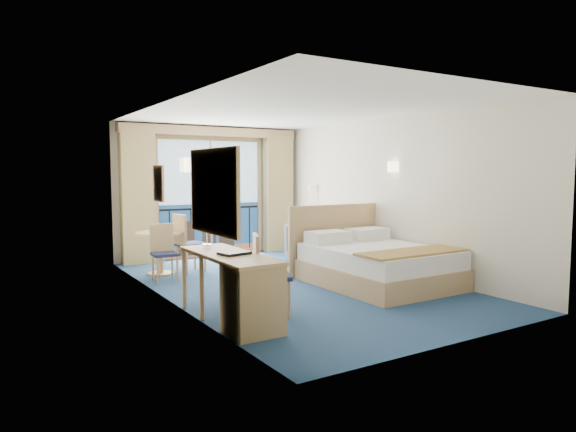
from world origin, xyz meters
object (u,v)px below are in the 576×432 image
(desk, at_px, (247,291))
(nightstand, at_px, (347,252))
(armchair, at_px, (313,242))
(table_chair_b, at_px, (163,249))
(round_table, at_px, (160,242))
(table_chair_a, at_px, (186,240))
(floor_lamp, at_px, (311,202))
(desk_chair, at_px, (266,270))
(bed, at_px, (375,263))

(desk, bearing_deg, nightstand, 37.31)
(armchair, height_order, table_chair_b, table_chair_b)
(armchair, relative_size, round_table, 1.04)
(nightstand, distance_m, round_table, 3.46)
(table_chair_a, bearing_deg, nightstand, -114.07)
(floor_lamp, xyz_separation_m, round_table, (-3.41, -0.40, -0.56))
(desk_chair, distance_m, round_table, 3.17)
(floor_lamp, distance_m, table_chair_a, 3.06)
(armchair, xyz_separation_m, table_chair_a, (-2.53, 0.24, 0.19))
(floor_lamp, relative_size, table_chair_a, 1.43)
(bed, height_order, armchair, bed)
(floor_lamp, xyz_separation_m, table_chair_a, (-2.98, -0.49, -0.54))
(armchair, bearing_deg, desk_chair, 40.54)
(desk, bearing_deg, floor_lamp, 48.19)
(bed, height_order, desk, bed)
(bed, bearing_deg, table_chair_a, 132.26)
(table_chair_b, bearing_deg, desk_chair, -77.26)
(bed, bearing_deg, desk, -158.99)
(armchair, height_order, desk, desk)
(desk, distance_m, desk_chair, 0.66)
(floor_lamp, height_order, desk, floor_lamp)
(desk_chair, xyz_separation_m, table_chair_a, (0.12, 3.07, 0.01))
(armchair, bearing_deg, desk, 39.92)
(bed, distance_m, round_table, 3.65)
(table_chair_b, bearing_deg, round_table, 81.76)
(desk, height_order, table_chair_b, table_chair_b)
(bed, relative_size, desk_chair, 2.25)
(bed, relative_size, table_chair_a, 2.20)
(round_table, distance_m, table_chair_b, 0.50)
(bed, bearing_deg, nightstand, 66.62)
(desk_chair, bearing_deg, desk, 155.36)
(desk, relative_size, round_table, 2.11)
(table_chair_b, bearing_deg, bed, -32.61)
(nightstand, distance_m, table_chair_a, 3.03)
(table_chair_a, bearing_deg, armchair, -103.09)
(floor_lamp, bearing_deg, table_chair_b, -165.81)
(floor_lamp, distance_m, table_chair_b, 3.67)
(nightstand, distance_m, floor_lamp, 1.60)
(armchair, bearing_deg, floor_lamp, -127.53)
(nightstand, height_order, table_chair_a, table_chair_a)
(nightstand, height_order, desk, desk)
(bed, height_order, nightstand, bed)
(desk_chair, height_order, table_chair_a, table_chair_a)
(desk, bearing_deg, table_chair_a, 80.33)
(bed, height_order, round_table, bed)
(floor_lamp, relative_size, desk, 0.86)
(desk_chair, xyz_separation_m, table_chair_b, (-0.41, 2.67, -0.05))
(bed, height_order, floor_lamp, floor_lamp)
(desk, distance_m, table_chair_b, 3.11)
(desk, xyz_separation_m, desk_chair, (0.48, 0.44, 0.12))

